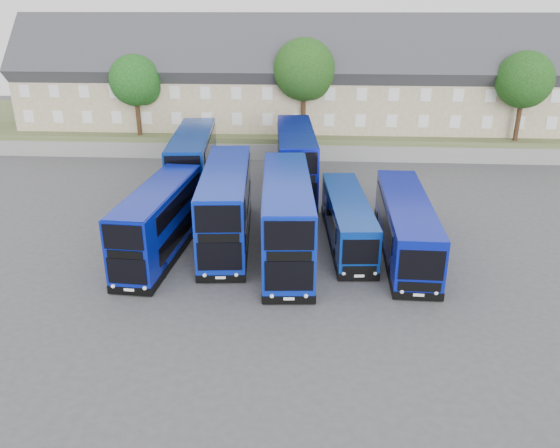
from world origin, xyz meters
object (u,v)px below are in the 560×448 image
at_px(tree_east, 526,82).
at_px(tree_west, 137,82).
at_px(dd_front_mid, 226,206).
at_px(tree_mid, 306,72).
at_px(coach_east_a, 347,221).
at_px(dd_front_left, 160,223).

bearing_deg(tree_east, tree_west, -180.00).
distance_m(dd_front_mid, tree_west, 23.97).
height_order(dd_front_mid, tree_west, tree_west).
bearing_deg(tree_west, tree_mid, 1.79).
bearing_deg(tree_west, coach_east_a, -46.65).
bearing_deg(dd_front_mid, dd_front_left, -152.63).
bearing_deg(tree_east, dd_front_left, -140.97).
bearing_deg(tree_mid, coach_east_a, -81.43).
bearing_deg(dd_front_left, coach_east_a, 16.34).
height_order(dd_front_mid, tree_east, tree_east).
relative_size(dd_front_mid, tree_east, 1.47).
distance_m(dd_front_left, dd_front_mid, 4.30).
bearing_deg(dd_front_left, tree_east, 42.87).
distance_m(dd_front_mid, coach_east_a, 7.60).
xyz_separation_m(dd_front_mid, coach_east_a, (7.55, 0.18, -0.86)).
distance_m(coach_east_a, tree_mid, 22.01).
bearing_deg(coach_east_a, dd_front_mid, 176.92).
bearing_deg(tree_mid, dd_front_mid, -101.93).
bearing_deg(tree_mid, dd_front_left, -109.09).
distance_m(dd_front_left, tree_east, 36.50).
relative_size(tree_west, tree_mid, 0.83).
bearing_deg(dd_front_left, tree_west, 113.12).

